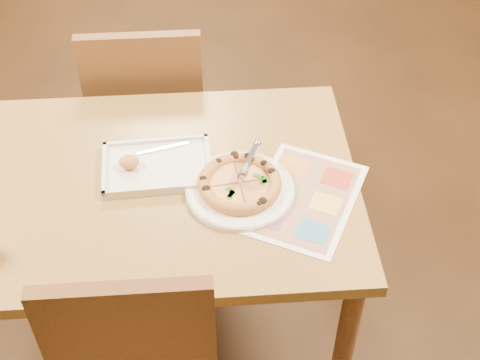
{
  "coord_description": "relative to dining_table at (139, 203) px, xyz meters",
  "views": [
    {
      "loc": [
        0.2,
        -1.41,
        2.1
      ],
      "look_at": [
        0.3,
        -0.06,
        0.77
      ],
      "focal_mm": 50.0,
      "sensor_mm": 36.0,
      "label": 1
    }
  ],
  "objects": [
    {
      "name": "menu",
      "position": [
        0.48,
        -0.1,
        0.09
      ],
      "size": [
        0.43,
        0.48,
        0.0
      ],
      "primitive_type": "cube",
      "rotation": [
        0.0,
        0.0,
        -0.47
      ],
      "color": "white",
      "rests_on": "dining_table"
    },
    {
      "name": "pizza_cutter",
      "position": [
        0.33,
        -0.03,
        0.17
      ],
      "size": [
        0.07,
        0.12,
        0.08
      ],
      "rotation": [
        0.0,
        0.0,
        1.06
      ],
      "color": "silver",
      "rests_on": "pizza"
    },
    {
      "name": "chair_far",
      "position": [
        -0.0,
        0.6,
        -0.07
      ],
      "size": [
        0.42,
        0.42,
        0.47
      ],
      "rotation": [
        0.0,
        0.0,
        3.14
      ],
      "color": "brown",
      "rests_on": "ground"
    },
    {
      "name": "appetizer_tray",
      "position": [
        0.05,
        0.05,
        0.1
      ],
      "size": [
        0.33,
        0.24,
        0.06
      ],
      "rotation": [
        0.0,
        0.0,
        0.05
      ],
      "color": "silver",
      "rests_on": "dining_table"
    },
    {
      "name": "pizza",
      "position": [
        0.3,
        -0.05,
        0.11
      ],
      "size": [
        0.24,
        0.24,
        0.04
      ],
      "rotation": [
        0.0,
        0.0,
        0.12
      ],
      "color": "#D9944A",
      "rests_on": "plate"
    },
    {
      "name": "dining_table",
      "position": [
        0.0,
        0.0,
        0.0
      ],
      "size": [
        1.3,
        0.85,
        0.72
      ],
      "color": "#A27F41",
      "rests_on": "ground"
    },
    {
      "name": "plate",
      "position": [
        0.3,
        -0.06,
        0.09
      ],
      "size": [
        0.4,
        0.4,
        0.02
      ],
      "primitive_type": "cylinder",
      "rotation": [
        0.0,
        0.0,
        0.36
      ],
      "color": "white",
      "rests_on": "dining_table"
    }
  ]
}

